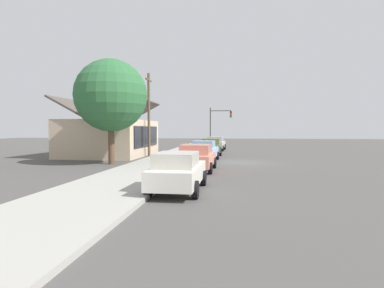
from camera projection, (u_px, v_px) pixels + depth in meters
The scene contains 12 objects.
ground_plane at pixel (241, 163), 24.38m from camera, with size 120.00×120.00×0.00m, color #4C4947.
sidewalk_curb at pixel (167, 161), 25.10m from camera, with size 60.00×4.20×0.16m, color #A3A099.
car_ivory at pixel (178, 171), 13.11m from camera, with size 4.56×1.98×1.59m.
car_coral at pixel (197, 157), 19.49m from camera, with size 4.55×2.15×1.59m.
car_skyblue at pixel (204, 151), 25.33m from camera, with size 4.48×2.14×1.59m.
car_olive at pixel (211, 146), 31.64m from camera, with size 4.38×2.22×1.59m.
car_silver at pixel (216, 143), 38.00m from camera, with size 4.75×2.25×1.59m.
storefront_building at pixel (111, 136), 30.73m from camera, with size 10.14×7.08×5.22m.
shade_tree at pixel (111, 96), 23.07m from camera, with size 5.10×5.10×7.40m.
traffic_light_main at pixel (219, 121), 41.72m from camera, with size 0.37×2.79×5.20m.
utility_pole_wooden at pixel (149, 113), 29.60m from camera, with size 1.80×0.24×7.50m.
fire_hydrant_red at pixel (178, 159), 21.79m from camera, with size 0.22×0.22×0.71m.
Camera 1 is at (-24.55, 0.48, 2.51)m, focal length 30.71 mm.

